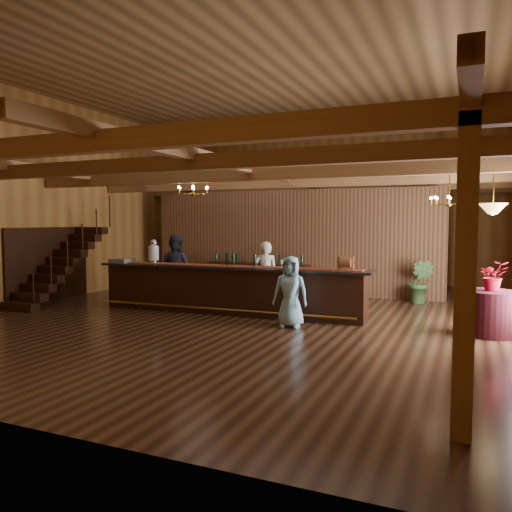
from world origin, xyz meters
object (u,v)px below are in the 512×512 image
at_px(pendant_lamp, 493,209).
at_px(guest, 290,292).
at_px(round_table, 489,313).
at_px(beverage_dispenser, 154,252).
at_px(floor_plant, 420,282).
at_px(staff_second, 176,269).
at_px(chandelier_right, 449,200).
at_px(bartender, 266,275).
at_px(backbar_shelf, 258,278).
at_px(raffle_drum, 346,262).
at_px(tasting_bar, 229,289).
at_px(chandelier_left, 193,190).

relative_size(pendant_lamp, guest, 0.62).
bearing_deg(round_table, beverage_dispenser, 179.33).
bearing_deg(floor_plant, guest, -117.88).
relative_size(staff_second, guest, 1.24).
height_order(beverage_dispenser, floor_plant, beverage_dispenser).
xyz_separation_m(chandelier_right, floor_plant, (-0.72, 1.82, -2.05)).
xyz_separation_m(pendant_lamp, bartender, (-4.96, 0.90, -1.56)).
height_order(backbar_shelf, floor_plant, floor_plant).
bearing_deg(raffle_drum, tasting_bar, -179.35).
distance_m(chandelier_left, staff_second, 2.31).
bearing_deg(round_table, raffle_drum, 177.36).
bearing_deg(guest, bartender, 120.12).
height_order(raffle_drum, floor_plant, raffle_drum).
distance_m(raffle_drum, floor_plant, 3.51).
distance_m(pendant_lamp, staff_second, 7.67).
height_order(backbar_shelf, pendant_lamp, pendant_lamp).
relative_size(chandelier_right, staff_second, 0.44).
bearing_deg(floor_plant, staff_second, -156.99).
bearing_deg(chandelier_right, raffle_drum, -145.19).
xyz_separation_m(beverage_dispenser, chandelier_left, (1.12, 0.06, 1.51)).
relative_size(round_table, bartender, 0.59).
bearing_deg(beverage_dispenser, floor_plant, 27.87).
height_order(chandelier_left, pendant_lamp, same).
bearing_deg(backbar_shelf, tasting_bar, -75.40).
xyz_separation_m(beverage_dispenser, bartender, (2.70, 0.81, -0.56)).
relative_size(round_table, floor_plant, 0.85).
xyz_separation_m(tasting_bar, raffle_drum, (2.76, 0.03, 0.73)).
bearing_deg(floor_plant, chandelier_left, -147.57).
relative_size(tasting_bar, chandelier_right, 8.40).
height_order(tasting_bar, chandelier_left, chandelier_left).
relative_size(tasting_bar, pendant_lamp, 7.46).
bearing_deg(tasting_bar, bartender, 51.74).
relative_size(beverage_dispenser, pendant_lamp, 0.67).
height_order(tasting_bar, backbar_shelf, tasting_bar).
distance_m(bartender, floor_plant, 4.20).
bearing_deg(chandelier_right, guest, -141.62).
distance_m(chandelier_left, bartender, 2.71).
distance_m(chandelier_right, bartender, 4.55).
distance_m(pendant_lamp, guest, 4.16).
bearing_deg(pendant_lamp, guest, -167.96).
xyz_separation_m(chandelier_left, bartender, (1.58, 0.75, -2.07)).
height_order(pendant_lamp, floor_plant, pendant_lamp).
bearing_deg(guest, chandelier_left, 155.44).
relative_size(chandelier_right, bartender, 0.48).
xyz_separation_m(chandelier_left, staff_second, (-0.94, 0.65, -2.00)).
xyz_separation_m(bartender, guest, (1.24, -1.69, -0.11)).
height_order(round_table, pendant_lamp, pendant_lamp).
xyz_separation_m(staff_second, guest, (3.75, -1.60, -0.18)).
bearing_deg(tasting_bar, floor_plant, 37.09).
bearing_deg(floor_plant, chandelier_right, -68.48).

